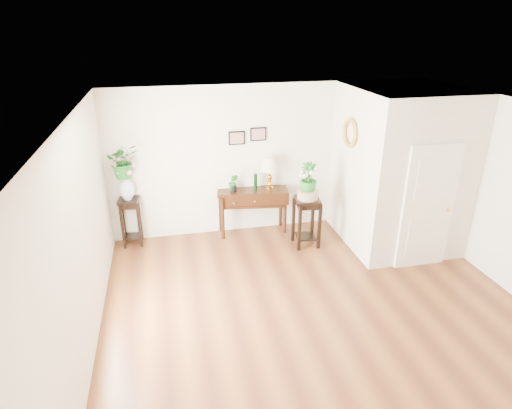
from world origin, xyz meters
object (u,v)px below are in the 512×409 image
object	(u,v)px
plant_stand_b	(306,222)
table_lamp	(270,171)
plant_stand_a	(131,222)
console_table	(253,211)

from	to	relation	value
plant_stand_b	table_lamp	bearing A→B (deg)	126.26
table_lamp	plant_stand_a	world-z (taller)	table_lamp
plant_stand_a	table_lamp	bearing A→B (deg)	0.00
console_table	plant_stand_a	world-z (taller)	plant_stand_a
console_table	table_lamp	world-z (taller)	table_lamp
plant_stand_b	plant_stand_a	bearing A→B (deg)	167.24
console_table	table_lamp	size ratio (longest dim) A/B	2.14
plant_stand_a	plant_stand_b	xyz separation A→B (m)	(3.10, -0.70, 0.01)
plant_stand_a	console_table	bearing A→B (deg)	0.00
console_table	plant_stand_b	size ratio (longest dim) A/B	1.45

